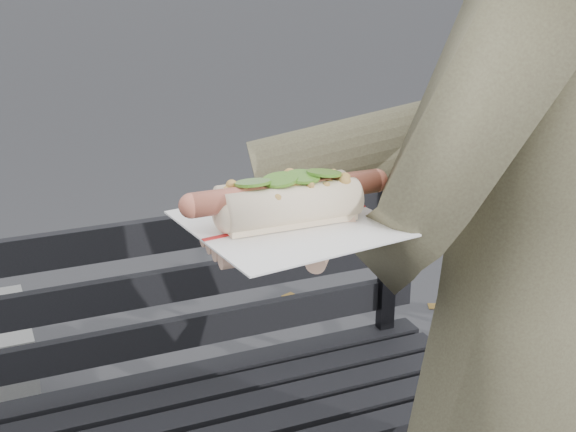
# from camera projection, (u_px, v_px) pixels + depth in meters

# --- Properties ---
(park_bench) EXTENTS (1.50, 0.44, 0.88)m
(park_bench) POSITION_uv_depth(u_px,v_px,m) (141.00, 391.00, 1.78)
(park_bench) COLOR black
(park_bench) RESTS_ON ground
(person) EXTENTS (0.81, 0.69, 1.88)m
(person) POSITION_uv_depth(u_px,v_px,m) (523.00, 354.00, 1.12)
(person) COLOR #4B4432
(person) RESTS_ON ground
(held_hotdog) EXTENTS (0.62, 0.30, 0.20)m
(held_hotdog) POSITION_uv_depth(u_px,v_px,m) (421.00, 150.00, 0.92)
(held_hotdog) COLOR #4B4432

